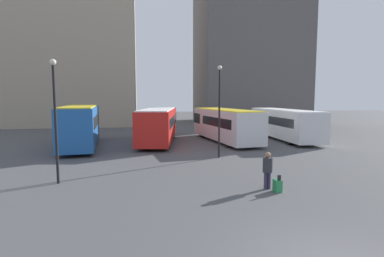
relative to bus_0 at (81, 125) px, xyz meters
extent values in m
cube|color=tan|center=(-7.00, 22.57, 16.22)|extent=(21.96, 13.77, 35.96)
cube|color=#5B5656|center=(22.16, 22.57, 12.88)|extent=(16.25, 12.48, 29.30)
cube|color=#1E56A3|center=(0.01, -0.08, -0.04)|extent=(3.33, 9.96, 2.91)
cube|color=black|center=(-0.37, 3.91, 0.32)|extent=(2.61, 2.03, 1.11)
cube|color=black|center=(0.09, -0.96, 0.32)|extent=(3.03, 6.46, 0.87)
cube|color=yellow|center=(0.01, -0.08, 1.46)|extent=(3.12, 9.75, 0.08)
cylinder|color=black|center=(-0.28, 2.93, -1.28)|extent=(2.40, 1.18, 0.96)
cylinder|color=black|center=(0.30, -3.10, -1.28)|extent=(2.40, 1.18, 0.96)
cube|color=red|center=(6.23, 1.37, -0.19)|extent=(4.19, 10.48, 2.61)
cube|color=black|center=(6.92, 5.50, 0.14)|extent=(2.85, 2.28, 0.99)
cube|color=black|center=(6.08, 0.47, 0.14)|extent=(3.61, 6.86, 0.78)
cube|color=white|center=(6.23, 1.37, 1.15)|extent=(3.95, 10.24, 0.08)
cylinder|color=black|center=(6.75, 4.49, -1.27)|extent=(2.56, 1.37, 0.98)
cylinder|color=black|center=(5.71, -1.74, -1.27)|extent=(2.56, 1.37, 0.98)
cube|color=silver|center=(12.13, 1.00, -0.24)|extent=(3.88, 10.40, 2.56)
cube|color=black|center=(11.59, 5.13, 0.08)|extent=(2.84, 2.19, 0.97)
cube|color=black|center=(12.25, 0.09, 0.08)|extent=(3.43, 6.78, 0.77)
cube|color=yellow|center=(12.13, 1.00, 1.08)|extent=(3.65, 10.17, 0.08)
cylinder|color=black|center=(11.72, 4.12, -1.31)|extent=(2.57, 1.22, 0.90)
cylinder|color=black|center=(12.54, -2.12, -1.31)|extent=(2.57, 1.22, 0.90)
cube|color=silver|center=(18.00, 1.55, -0.27)|extent=(2.74, 10.93, 2.46)
cube|color=black|center=(18.10, 6.01, 0.04)|extent=(2.58, 2.05, 0.94)
cube|color=black|center=(17.98, 0.57, 0.04)|extent=(2.68, 7.02, 0.74)
cube|color=white|center=(18.00, 1.55, 1.01)|extent=(2.54, 10.71, 0.08)
cylinder|color=black|center=(18.07, 4.92, -1.28)|extent=(2.42, 1.02, 0.96)
cylinder|color=black|center=(17.92, -1.82, -1.28)|extent=(2.42, 1.02, 0.96)
cylinder|color=#382D4C|center=(9.94, -13.00, -1.40)|extent=(0.14, 0.14, 0.73)
cylinder|color=#382D4C|center=(10.10, -13.00, -1.40)|extent=(0.14, 0.14, 0.73)
cylinder|color=#2D2D33|center=(10.02, -13.00, -0.72)|extent=(0.42, 0.42, 0.63)
sphere|color=#9E7051|center=(10.02, -13.00, -0.29)|extent=(0.24, 0.24, 0.24)
cube|color=#28844C|center=(10.28, -13.45, -1.51)|extent=(0.28, 0.37, 0.51)
cube|color=black|center=(10.28, -13.57, -1.14)|extent=(0.15, 0.03, 0.23)
cylinder|color=black|center=(9.72, -6.07, 1.09)|extent=(0.12, 0.12, 5.70)
sphere|color=beige|center=(9.72, -6.07, 4.02)|extent=(0.28, 0.28, 0.28)
cylinder|color=black|center=(0.98, -10.62, 0.91)|extent=(0.12, 0.12, 5.35)
sphere|color=beige|center=(0.98, -10.62, 3.67)|extent=(0.28, 0.28, 0.28)
camera|label=1|loc=(4.77, -24.75, 2.10)|focal=28.00mm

